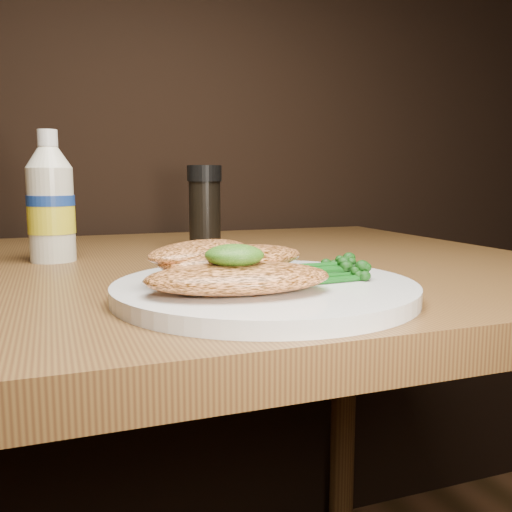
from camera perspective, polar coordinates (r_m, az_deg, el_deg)
name	(u,v)px	position (r m, az deg, el deg)	size (l,w,h in m)	color
plate	(265,290)	(0.53, 0.90, -3.47)	(0.29, 0.29, 0.01)	white
chicken_front	(238,278)	(0.48, -1.81, -2.26)	(0.16, 0.09, 0.03)	#EF8D4C
chicken_mid	(233,259)	(0.53, -2.35, -0.27)	(0.16, 0.08, 0.02)	#EF8D4C
chicken_back	(200,252)	(0.54, -5.79, 0.46)	(0.13, 0.07, 0.02)	#EF8D4C
pesto_front	(234,255)	(0.47, -2.23, 0.07)	(0.05, 0.05, 0.02)	#0F3507
broccolini_bundle	(306,268)	(0.54, 5.15, -1.23)	(0.14, 0.11, 0.02)	#125415
mayo_bottle	(50,196)	(0.80, -20.31, 5.75)	(0.06, 0.06, 0.18)	beige
pepper_grinder	(205,208)	(0.88, -5.27, 4.95)	(0.05, 0.05, 0.13)	black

